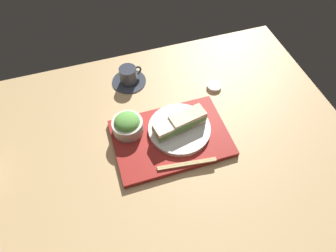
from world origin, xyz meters
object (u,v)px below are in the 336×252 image
object	(u,v)px
sandwich_near	(164,131)
sandwich_far	(195,116)
chopsticks_pair	(187,164)
sandwich_middle	(180,123)
sandwich_plate	(179,129)
salad_bowl	(127,125)
coffee_cup	(129,76)
small_sauce_dish	(214,86)

from	to	relation	value
sandwich_near	sandwich_far	xyz separation A→B (cm)	(12.22, 2.42, 0.30)
sandwich_far	chopsticks_pair	world-z (taller)	sandwich_far
sandwich_near	sandwich_far	size ratio (longest dim) A/B	1.01
sandwich_near	sandwich_middle	size ratio (longest dim) A/B	1.00
sandwich_plate	salad_bowl	world-z (taller)	salad_bowl
sandwich_far	sandwich_near	bearing A→B (deg)	-168.80
sandwich_middle	coffee_cup	size ratio (longest dim) A/B	0.53
chopsticks_pair	small_sauce_dish	size ratio (longest dim) A/B	3.34
chopsticks_pair	sandwich_middle	bearing A→B (deg)	81.50
sandwich_near	sandwich_plate	bearing A→B (deg)	11.20
coffee_cup	chopsticks_pair	bearing A→B (deg)	-78.64
salad_bowl	coffee_cup	xyz separation A→B (cm)	(6.21, 25.40, -2.64)
salad_bowl	coffee_cup	world-z (taller)	salad_bowl
salad_bowl	chopsticks_pair	world-z (taller)	salad_bowl
sandwich_middle	coffee_cup	world-z (taller)	sandwich_middle
chopsticks_pair	coffee_cup	distance (cm)	45.63
sandwich_near	salad_bowl	xyz separation A→B (cm)	(-11.16, 6.72, -0.60)
sandwich_middle	salad_bowl	world-z (taller)	salad_bowl
sandwich_plate	chopsticks_pair	distance (cm)	13.98
sandwich_near	sandwich_middle	xyz separation A→B (cm)	(6.11, 1.21, 0.32)
coffee_cup	sandwich_middle	bearing A→B (deg)	-70.33
sandwich_near	coffee_cup	size ratio (longest dim) A/B	0.53
sandwich_plate	sandwich_middle	world-z (taller)	sandwich_middle
sandwich_plate	sandwich_far	size ratio (longest dim) A/B	2.99
sandwich_near	small_sauce_dish	size ratio (longest dim) A/B	1.25
sandwich_plate	sandwich_far	bearing A→B (deg)	11.20
sandwich_middle	sandwich_far	bearing A→B (deg)	11.20
sandwich_middle	chopsticks_pair	size ratio (longest dim) A/B	0.38
sandwich_far	salad_bowl	xyz separation A→B (cm)	(-23.38, 4.30, -0.90)
sandwich_middle	salad_bowl	xyz separation A→B (cm)	(-17.27, 5.51, -0.93)
sandwich_near	small_sauce_dish	distance (cm)	33.27
sandwich_middle	small_sauce_dish	bearing A→B (deg)	39.55
salad_bowl	coffee_cup	bearing A→B (deg)	76.26
sandwich_plate	chopsticks_pair	xyz separation A→B (cm)	(-2.07, -13.82, -0.50)
chopsticks_pair	sandwich_plate	bearing A→B (deg)	81.50
sandwich_middle	chopsticks_pair	bearing A→B (deg)	-98.50
coffee_cup	small_sauce_dish	distance (cm)	34.87
sandwich_plate	sandwich_far	xyz separation A→B (cm)	(6.11, 1.21, 3.50)
salad_bowl	coffee_cup	distance (cm)	26.29
sandwich_plate	small_sauce_dish	world-z (taller)	sandwich_plate
salad_bowl	coffee_cup	size ratio (longest dim) A/B	0.78
coffee_cup	small_sauce_dish	bearing A→B (deg)	-23.01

